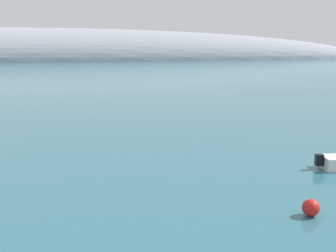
% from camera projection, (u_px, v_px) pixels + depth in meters
% --- Properties ---
extents(distant_ridge, '(396.53, 51.78, 33.79)m').
position_uv_depth(distant_ridge, '(33.00, 61.00, 221.27)').
color(distant_ridge, '#999EA8').
rests_on(distant_ridge, ground).
extents(mooring_buoy_red, '(0.75, 0.75, 0.75)m').
position_uv_depth(mooring_buoy_red, '(311.00, 208.00, 18.21)').
color(mooring_buoy_red, red).
rests_on(mooring_buoy_red, water).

